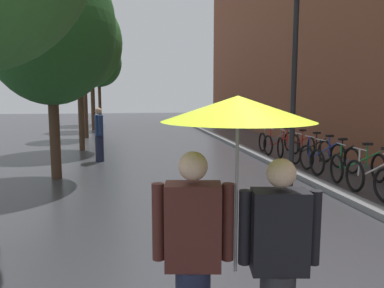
{
  "coord_description": "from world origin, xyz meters",
  "views": [
    {
      "loc": [
        -1.06,
        -2.85,
        2.09
      ],
      "look_at": [
        -0.13,
        2.65,
        1.35
      ],
      "focal_mm": 35.07,
      "sensor_mm": 36.0,
      "label": 1
    }
  ],
  "objects_px": {
    "parked_bicycle_8": "(276,141)",
    "parked_bicycle_1": "(377,174)",
    "parked_bicycle_6": "(296,147)",
    "couple_under_umbrella": "(236,197)",
    "street_lamp_post": "(294,71)",
    "parked_bicycle_3": "(335,160)",
    "street_tree_1": "(50,27)",
    "parked_bicycle_5": "(310,151)",
    "street_tree_5": "(99,63)",
    "parked_bicycle_4": "(322,156)",
    "pedestrian_walking_midground": "(99,134)",
    "parked_bicycle_2": "(358,167)",
    "parked_bicycle_7": "(282,144)",
    "street_tree_4": "(92,62)",
    "street_tree_3": "(83,51)",
    "street_tree_2": "(78,42)"
  },
  "relations": [
    {
      "from": "street_tree_3",
      "to": "parked_bicycle_6",
      "type": "bearing_deg",
      "value": -43.95
    },
    {
      "from": "parked_bicycle_1",
      "to": "pedestrian_walking_midground",
      "type": "height_order",
      "value": "pedestrian_walking_midground"
    },
    {
      "from": "street_tree_1",
      "to": "parked_bicycle_5",
      "type": "xyz_separation_m",
      "value": [
        7.23,
        0.88,
        -3.31
      ]
    },
    {
      "from": "parked_bicycle_5",
      "to": "couple_under_umbrella",
      "type": "height_order",
      "value": "couple_under_umbrella"
    },
    {
      "from": "parked_bicycle_6",
      "to": "parked_bicycle_8",
      "type": "bearing_deg",
      "value": 91.66
    },
    {
      "from": "parked_bicycle_6",
      "to": "street_lamp_post",
      "type": "height_order",
      "value": "street_lamp_post"
    },
    {
      "from": "street_tree_3",
      "to": "couple_under_umbrella",
      "type": "height_order",
      "value": "street_tree_3"
    },
    {
      "from": "parked_bicycle_6",
      "to": "parked_bicycle_1",
      "type": "bearing_deg",
      "value": -91.45
    },
    {
      "from": "parked_bicycle_2",
      "to": "pedestrian_walking_midground",
      "type": "relative_size",
      "value": 0.69
    },
    {
      "from": "street_tree_4",
      "to": "parked_bicycle_2",
      "type": "height_order",
      "value": "street_tree_4"
    },
    {
      "from": "parked_bicycle_2",
      "to": "parked_bicycle_4",
      "type": "xyz_separation_m",
      "value": [
        0.04,
        1.73,
        0.0
      ]
    },
    {
      "from": "parked_bicycle_1",
      "to": "parked_bicycle_3",
      "type": "distance_m",
      "value": 1.7
    },
    {
      "from": "street_tree_2",
      "to": "parked_bicycle_1",
      "type": "bearing_deg",
      "value": -45.99
    },
    {
      "from": "parked_bicycle_4",
      "to": "pedestrian_walking_midground",
      "type": "relative_size",
      "value": 0.68
    },
    {
      "from": "street_tree_2",
      "to": "street_lamp_post",
      "type": "distance_m",
      "value": 8.57
    },
    {
      "from": "parked_bicycle_6",
      "to": "couple_under_umbrella",
      "type": "bearing_deg",
      "value": -117.59
    },
    {
      "from": "parked_bicycle_8",
      "to": "parked_bicycle_1",
      "type": "bearing_deg",
      "value": -90.59
    },
    {
      "from": "street_tree_5",
      "to": "parked_bicycle_5",
      "type": "height_order",
      "value": "street_tree_5"
    },
    {
      "from": "parked_bicycle_3",
      "to": "parked_bicycle_8",
      "type": "height_order",
      "value": "same"
    },
    {
      "from": "parked_bicycle_3",
      "to": "parked_bicycle_8",
      "type": "relative_size",
      "value": 1.02
    },
    {
      "from": "street_tree_1",
      "to": "parked_bicycle_6",
      "type": "distance_m",
      "value": 8.13
    },
    {
      "from": "parked_bicycle_1",
      "to": "parked_bicycle_6",
      "type": "height_order",
      "value": "same"
    },
    {
      "from": "street_tree_1",
      "to": "pedestrian_walking_midground",
      "type": "distance_m",
      "value": 3.75
    },
    {
      "from": "couple_under_umbrella",
      "to": "street_tree_5",
      "type": "bearing_deg",
      "value": 96.25
    },
    {
      "from": "street_tree_5",
      "to": "parked_bicycle_3",
      "type": "relative_size",
      "value": 5.34
    },
    {
      "from": "street_tree_2",
      "to": "street_tree_5",
      "type": "bearing_deg",
      "value": 90.88
    },
    {
      "from": "parked_bicycle_1",
      "to": "pedestrian_walking_midground",
      "type": "xyz_separation_m",
      "value": [
        -6.21,
        4.72,
        0.49
      ]
    },
    {
      "from": "street_tree_3",
      "to": "parked_bicycle_5",
      "type": "bearing_deg",
      "value": -47.38
    },
    {
      "from": "street_tree_1",
      "to": "parked_bicycle_7",
      "type": "relative_size",
      "value": 4.92
    },
    {
      "from": "street_tree_1",
      "to": "couple_under_umbrella",
      "type": "height_order",
      "value": "street_tree_1"
    },
    {
      "from": "street_tree_5",
      "to": "parked_bicycle_4",
      "type": "distance_m",
      "value": 19.09
    },
    {
      "from": "street_tree_2",
      "to": "parked_bicycle_8",
      "type": "xyz_separation_m",
      "value": [
        7.09,
        -1.44,
        -3.59
      ]
    },
    {
      "from": "street_tree_3",
      "to": "parked_bicycle_1",
      "type": "bearing_deg",
      "value": -57.31
    },
    {
      "from": "parked_bicycle_6",
      "to": "parked_bicycle_2",
      "type": "bearing_deg",
      "value": -90.97
    },
    {
      "from": "parked_bicycle_6",
      "to": "street_lamp_post",
      "type": "relative_size",
      "value": 0.26
    },
    {
      "from": "parked_bicycle_1",
      "to": "parked_bicycle_2",
      "type": "relative_size",
      "value": 0.94
    },
    {
      "from": "street_tree_1",
      "to": "street_tree_5",
      "type": "height_order",
      "value": "street_tree_5"
    },
    {
      "from": "parked_bicycle_7",
      "to": "street_tree_5",
      "type": "bearing_deg",
      "value": 116.11
    },
    {
      "from": "street_tree_1",
      "to": "parked_bicycle_6",
      "type": "height_order",
      "value": "street_tree_1"
    },
    {
      "from": "street_tree_5",
      "to": "parked_bicycle_5",
      "type": "bearing_deg",
      "value": -65.83
    },
    {
      "from": "parked_bicycle_1",
      "to": "parked_bicycle_7",
      "type": "relative_size",
      "value": 0.97
    },
    {
      "from": "parked_bicycle_2",
      "to": "parked_bicycle_8",
      "type": "relative_size",
      "value": 1.07
    },
    {
      "from": "parked_bicycle_4",
      "to": "couple_under_umbrella",
      "type": "bearing_deg",
      "value": -122.95
    },
    {
      "from": "couple_under_umbrella",
      "to": "street_tree_2",
      "type": "bearing_deg",
      "value": 101.71
    },
    {
      "from": "street_tree_2",
      "to": "parked_bicycle_2",
      "type": "xyz_separation_m",
      "value": [
        7.08,
        -6.53,
        -3.59
      ]
    },
    {
      "from": "parked_bicycle_3",
      "to": "parked_bicycle_6",
      "type": "height_order",
      "value": "same"
    },
    {
      "from": "parked_bicycle_2",
      "to": "parked_bicycle_5",
      "type": "height_order",
      "value": "same"
    },
    {
      "from": "parked_bicycle_1",
      "to": "parked_bicycle_3",
      "type": "xyz_separation_m",
      "value": [
        0.01,
        1.7,
        0.0
      ]
    },
    {
      "from": "street_tree_1",
      "to": "street_tree_2",
      "type": "distance_m",
      "value": 4.87
    },
    {
      "from": "street_tree_1",
      "to": "parked_bicycle_6",
      "type": "bearing_deg",
      "value": 14.19
    }
  ]
}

